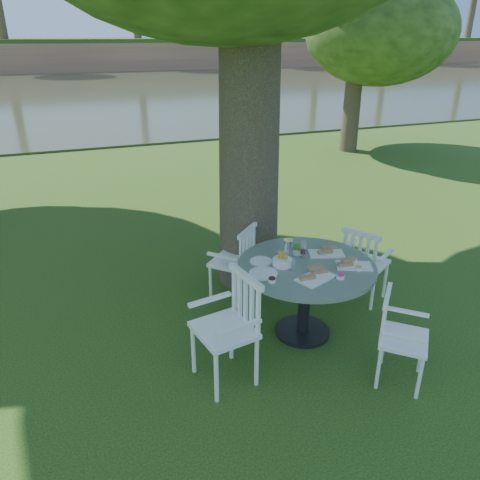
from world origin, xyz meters
The scene contains 8 objects.
ground centered at (0.00, 0.00, 0.00)m, with size 140.00×140.00×0.00m, color #19360B.
table centered at (0.44, -0.45, 0.63)m, with size 1.34×1.34×0.79m.
chair_ne centered at (1.34, -0.11, 0.53)m, with size 0.60×0.61×0.90m.
chair_nw centered at (0.08, 0.44, 0.52)m, with size 0.62×0.62×0.89m.
chair_sw centered at (-0.44, -0.81, 0.58)m, with size 0.55×0.58×0.99m.
chair_se centered at (0.85, -1.34, 0.49)m, with size 0.58×0.58×0.84m.
tableware centered at (0.37, -0.40, 0.83)m, with size 1.20×0.80×0.20m.
river centered at (0.00, 23.00, 0.00)m, with size 100.00×28.00×0.12m, color #2C311D.
Camera 1 is at (-1.58, -4.02, 2.83)m, focal length 35.00 mm.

